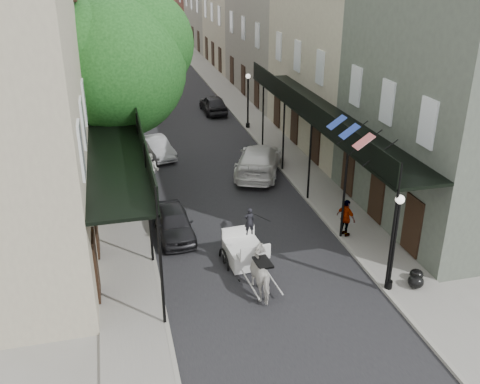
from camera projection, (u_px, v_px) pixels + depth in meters
ground at (264, 276)px, 20.31m from camera, size 140.00×140.00×0.00m
road at (185, 125)px, 38.00m from camera, size 8.00×90.00×0.01m
sidewalk_left at (113, 129)px, 36.87m from camera, size 2.20×90.00×0.12m
sidewalk_right at (253, 119)px, 39.08m from camera, size 2.20×90.00×0.12m
building_row_left at (57, 34)px, 42.79m from camera, size 5.00×80.00×10.50m
building_row_right at (263, 27)px, 46.58m from camera, size 5.00×80.00×10.50m
gallery_left at (118, 129)px, 23.76m from camera, size 2.20×18.05×4.88m
gallery_right at (320, 115)px, 25.87m from camera, size 2.20×18.05×4.88m
tree_near at (124, 60)px, 25.72m from camera, size 7.31×6.80×9.63m
tree_far at (114, 34)px, 38.35m from camera, size 6.45×6.00×8.61m
lamppost_right_near at (394, 241)px, 18.60m from camera, size 0.32×0.32×3.71m
lamppost_left at (139, 177)px, 23.87m from camera, size 0.32×0.32×3.71m
lamppost_right_far at (248, 100)px, 36.29m from camera, size 0.32×0.32×3.71m
horse at (264, 273)px, 19.02m from camera, size 1.00×1.95×1.60m
carriage at (242, 235)px, 21.09m from camera, size 1.76×2.45×2.68m
pedestrian_walking at (151, 170)px, 27.71m from camera, size 1.08×0.98×1.81m
pedestrian_sidewalk_left at (124, 116)px, 36.14m from camera, size 1.42×1.32×1.92m
pedestrian_sidewalk_right at (346, 218)px, 22.65m from camera, size 0.78×1.05×1.66m
car_left_near at (174, 223)px, 22.96m from camera, size 1.60×3.72×1.25m
car_left_mid at (156, 147)px, 31.87m from camera, size 2.15×3.82×1.19m
car_left_far at (137, 101)px, 41.39m from camera, size 4.16×5.60×1.41m
car_right_near at (259, 160)px, 29.40m from camera, size 4.10×5.86×1.58m
car_right_far at (213, 104)px, 40.60m from camera, size 1.69×4.05×1.37m
trash_bags at (416, 279)px, 19.52m from camera, size 0.85×1.00×0.50m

